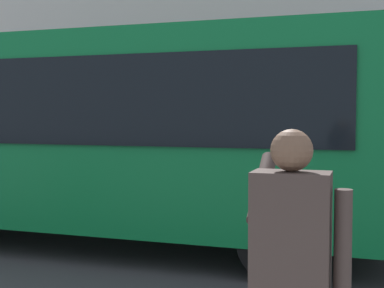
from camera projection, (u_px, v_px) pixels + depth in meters
ground_plane at (274, 257)px, 7.21m from camera, size 60.00×60.00×0.00m
red_bus at (91, 131)px, 7.98m from camera, size 9.05×2.54×3.08m
pedestrian_photographer at (291, 265)px, 2.77m from camera, size 0.53×0.52×1.70m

